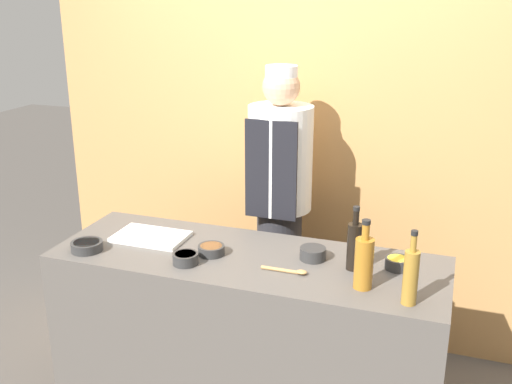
# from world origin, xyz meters

# --- Properties ---
(cabinet_wall) EXTENTS (3.17, 0.18, 2.40)m
(cabinet_wall) POSITION_xyz_m (0.00, 0.99, 1.20)
(cabinet_wall) COLOR #B7844C
(cabinet_wall) RESTS_ON ground_plane
(counter) EXTENTS (1.86, 0.64, 0.88)m
(counter) POSITION_xyz_m (0.00, 0.00, 0.44)
(counter) COLOR #514C47
(counter) RESTS_ON ground_plane
(sauce_bowl_brown) EXTENTS (0.13, 0.13, 0.05)m
(sauce_bowl_brown) POSITION_xyz_m (-0.17, -0.03, 0.91)
(sauce_bowl_brown) COLOR #2D2D2D
(sauce_bowl_brown) RESTS_ON counter
(sauce_bowl_red) EXTENTS (0.15, 0.15, 0.05)m
(sauce_bowl_red) POSITION_xyz_m (-0.75, -0.19, 0.91)
(sauce_bowl_red) COLOR #2D2D2D
(sauce_bowl_red) RESTS_ON counter
(sauce_bowl_orange) EXTENTS (0.12, 0.12, 0.06)m
(sauce_bowl_orange) POSITION_xyz_m (0.30, 0.07, 0.92)
(sauce_bowl_orange) COLOR #2D2D2D
(sauce_bowl_orange) RESTS_ON counter
(sauce_bowl_yellow) EXTENTS (0.11, 0.11, 0.05)m
(sauce_bowl_yellow) POSITION_xyz_m (0.68, 0.10, 0.91)
(sauce_bowl_yellow) COLOR #2D2D2D
(sauce_bowl_yellow) RESTS_ON counter
(sauce_bowl_purple) EXTENTS (0.12, 0.12, 0.05)m
(sauce_bowl_purple) POSITION_xyz_m (-0.24, -0.17, 0.91)
(sauce_bowl_purple) COLOR #2D2D2D
(sauce_bowl_purple) RESTS_ON counter
(cutting_board) EXTENTS (0.36, 0.23, 0.02)m
(cutting_board) POSITION_xyz_m (-0.53, 0.04, 0.89)
(cutting_board) COLOR white
(cutting_board) RESTS_ON counter
(bottle_vinegar) EXTENTS (0.06, 0.06, 0.31)m
(bottle_vinegar) POSITION_xyz_m (0.76, -0.21, 1.01)
(bottle_vinegar) COLOR olive
(bottle_vinegar) RESTS_ON counter
(bottle_amber) EXTENTS (0.08, 0.08, 0.31)m
(bottle_amber) POSITION_xyz_m (0.57, -0.13, 1.00)
(bottle_amber) COLOR #9E661E
(bottle_amber) RESTS_ON counter
(bottle_soy) EXTENTS (0.07, 0.07, 0.30)m
(bottle_soy) POSITION_xyz_m (0.50, 0.03, 1.00)
(bottle_soy) COLOR black
(bottle_soy) RESTS_ON counter
(wooden_spoon) EXTENTS (0.21, 0.04, 0.02)m
(wooden_spoon) POSITION_xyz_m (0.23, -0.10, 0.89)
(wooden_spoon) COLOR #B2844C
(wooden_spoon) RESTS_ON counter
(chef_center) EXTENTS (0.35, 0.35, 1.71)m
(chef_center) POSITION_xyz_m (-0.02, 0.58, 0.93)
(chef_center) COLOR #28282D
(chef_center) RESTS_ON ground_plane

